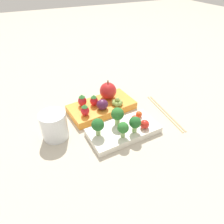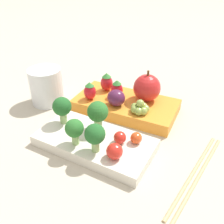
% 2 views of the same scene
% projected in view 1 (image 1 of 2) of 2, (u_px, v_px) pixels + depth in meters
% --- Properties ---
extents(ground_plane, '(4.00, 4.00, 0.00)m').
position_uv_depth(ground_plane, '(114.00, 121.00, 0.64)').
color(ground_plane, '#BCB29E').
extents(bento_box_savoury, '(0.21, 0.12, 0.02)m').
position_uv_depth(bento_box_savoury, '(124.00, 131.00, 0.59)').
color(bento_box_savoury, silver).
rests_on(bento_box_savoury, ground_plane).
extents(bento_box_fruit, '(0.23, 0.14, 0.03)m').
position_uv_depth(bento_box_fruit, '(102.00, 107.00, 0.68)').
color(bento_box_fruit, orange).
rests_on(bento_box_fruit, ground_plane).
extents(broccoli_floret_0, '(0.03, 0.03, 0.05)m').
position_uv_depth(broccoli_floret_0, '(135.00, 123.00, 0.55)').
color(broccoli_floret_0, '#93B770').
rests_on(broccoli_floret_0, bento_box_savoury).
extents(broccoli_floret_1, '(0.04, 0.04, 0.06)m').
position_uv_depth(broccoli_floret_1, '(117.00, 114.00, 0.58)').
color(broccoli_floret_1, '#93B770').
rests_on(broccoli_floret_1, bento_box_savoury).
extents(broccoli_floret_2, '(0.04, 0.04, 0.05)m').
position_uv_depth(broccoli_floret_2, '(98.00, 125.00, 0.54)').
color(broccoli_floret_2, '#93B770').
rests_on(broccoli_floret_2, bento_box_savoury).
extents(broccoli_floret_3, '(0.03, 0.03, 0.05)m').
position_uv_depth(broccoli_floret_3, '(123.00, 128.00, 0.54)').
color(broccoli_floret_3, '#93B770').
rests_on(broccoli_floret_3, bento_box_savoury).
extents(cherry_tomato_0, '(0.02, 0.02, 0.02)m').
position_uv_depth(cherry_tomato_0, '(139.00, 114.00, 0.62)').
color(cherry_tomato_0, '#DB4C1E').
rests_on(cherry_tomato_0, bento_box_savoury).
extents(cherry_tomato_1, '(0.03, 0.03, 0.03)m').
position_uv_depth(cherry_tomato_1, '(145.00, 124.00, 0.58)').
color(cherry_tomato_1, red).
rests_on(cherry_tomato_1, bento_box_savoury).
extents(cherry_tomato_2, '(0.02, 0.02, 0.02)m').
position_uv_depth(cherry_tomato_2, '(135.00, 119.00, 0.60)').
color(cherry_tomato_2, red).
rests_on(cherry_tomato_2, bento_box_savoury).
extents(apple, '(0.06, 0.06, 0.07)m').
position_uv_depth(apple, '(108.00, 91.00, 0.69)').
color(apple, red).
rests_on(apple, bento_box_fruit).
extents(strawberry_0, '(0.03, 0.03, 0.04)m').
position_uv_depth(strawberry_0, '(94.00, 100.00, 0.66)').
color(strawberry_0, red).
rests_on(strawberry_0, bento_box_fruit).
extents(strawberry_1, '(0.03, 0.03, 0.04)m').
position_uv_depth(strawberry_1, '(85.00, 110.00, 0.61)').
color(strawberry_1, red).
rests_on(strawberry_1, bento_box_fruit).
extents(strawberry_2, '(0.03, 0.03, 0.04)m').
position_uv_depth(strawberry_2, '(82.00, 100.00, 0.65)').
color(strawberry_2, red).
rests_on(strawberry_2, bento_box_fruit).
extents(plum, '(0.04, 0.04, 0.03)m').
position_uv_depth(plum, '(102.00, 105.00, 0.64)').
color(plum, '#511E42').
rests_on(plum, bento_box_fruit).
extents(grape_cluster, '(0.04, 0.04, 0.03)m').
position_uv_depth(grape_cluster, '(117.00, 102.00, 0.67)').
color(grape_cluster, '#8EA84C').
rests_on(grape_cluster, bento_box_fruit).
extents(drinking_cup, '(0.07, 0.07, 0.08)m').
position_uv_depth(drinking_cup, '(54.00, 126.00, 0.56)').
color(drinking_cup, silver).
rests_on(drinking_cup, ground_plane).
extents(chopsticks_pair, '(0.03, 0.21, 0.01)m').
position_uv_depth(chopsticks_pair, '(165.00, 112.00, 0.67)').
color(chopsticks_pair, tan).
rests_on(chopsticks_pair, ground_plane).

